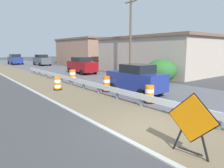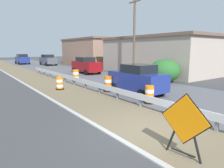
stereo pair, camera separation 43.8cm
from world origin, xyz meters
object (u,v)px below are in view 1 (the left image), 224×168
object	(u,v)px
car_lead_near_lane	(136,79)
car_lead_far_lane	(15,59)
car_mid_far_lane	(82,65)
traffic_barrel_close	(107,85)
traffic_barrel_far	(73,76)
utility_pole_near	(130,37)
warning_sign_diamond	(192,121)
traffic_barrel_nearest	(149,95)
car_trailing_near_lane	(42,60)
traffic_barrel_mid	(58,84)

from	to	relation	value
car_lead_near_lane	car_lead_far_lane	distance (m)	34.83
car_mid_far_lane	traffic_barrel_close	bearing A→B (deg)	-20.90
traffic_barrel_far	car_lead_near_lane	xyz separation A→B (m)	(0.94, -7.66, 0.52)
traffic_barrel_far	car_lead_far_lane	distance (m)	27.18
traffic_barrel_far	car_mid_far_lane	size ratio (longest dim) A/B	0.23
traffic_barrel_far	car_mid_far_lane	bearing A→B (deg)	52.66
traffic_barrel_far	utility_pole_near	world-z (taller)	utility_pole_near
warning_sign_diamond	utility_pole_near	size ratio (longest dim) A/B	0.22
traffic_barrel_nearest	traffic_barrel_far	world-z (taller)	traffic_barrel_far
warning_sign_diamond	car_trailing_near_lane	xyz separation A→B (m)	(8.04, 35.90, -0.01)
traffic_barrel_close	car_lead_near_lane	bearing A→B (deg)	-56.09
traffic_barrel_nearest	traffic_barrel_far	distance (m)	9.98
traffic_barrel_nearest	car_trailing_near_lane	world-z (taller)	car_trailing_near_lane
warning_sign_diamond	traffic_barrel_close	size ratio (longest dim) A/B	1.68
traffic_barrel_nearest	car_lead_far_lane	world-z (taller)	car_lead_far_lane
traffic_barrel_close	car_trailing_near_lane	world-z (taller)	car_trailing_near_lane
car_mid_far_lane	car_trailing_near_lane	bearing A→B (deg)	178.24
car_lead_far_lane	traffic_barrel_far	bearing A→B (deg)	176.87
traffic_barrel_close	car_mid_far_lane	xyz separation A→B (m)	(4.15, 10.98, 0.53)
traffic_barrel_mid	utility_pole_near	distance (m)	10.38
traffic_barrel_mid	car_lead_far_lane	world-z (taller)	car_lead_far_lane
traffic_barrel_nearest	utility_pole_near	world-z (taller)	utility_pole_near
traffic_barrel_nearest	car_lead_near_lane	size ratio (longest dim) A/B	0.24
warning_sign_diamond	utility_pole_near	xyz separation A→B (m)	(10.21, 13.63, 3.36)
traffic_barrel_far	car_trailing_near_lane	size ratio (longest dim) A/B	0.23
traffic_barrel_nearest	car_lead_far_lane	size ratio (longest dim) A/B	0.23
car_lead_far_lane	utility_pole_near	bearing A→B (deg)	-170.00
utility_pole_near	car_lead_near_lane	bearing A→B (deg)	-130.07
traffic_barrel_nearest	car_lead_near_lane	xyz separation A→B (m)	(1.15, 2.31, 0.56)
car_lead_far_lane	warning_sign_diamond	bearing A→B (deg)	172.51
traffic_barrel_far	warning_sign_diamond	bearing A→B (deg)	-104.16
utility_pole_near	car_trailing_near_lane	bearing A→B (deg)	95.57
warning_sign_diamond	traffic_barrel_far	size ratio (longest dim) A/B	1.71
car_lead_far_lane	car_lead_near_lane	bearing A→B (deg)	178.85
car_mid_far_lane	utility_pole_near	world-z (taller)	utility_pole_near
traffic_barrel_nearest	car_trailing_near_lane	bearing A→B (deg)	81.72
car_lead_far_lane	traffic_barrel_mid	bearing A→B (deg)	171.70
traffic_barrel_nearest	traffic_barrel_far	bearing A→B (deg)	88.79
warning_sign_diamond	car_lead_near_lane	bearing A→B (deg)	-131.16
car_trailing_near_lane	car_lead_far_lane	distance (m)	6.85
car_lead_near_lane	car_lead_far_lane	xyz separation A→B (m)	(-0.01, 34.83, 0.02)
warning_sign_diamond	car_lead_far_lane	xyz separation A→B (m)	(4.63, 41.84, 0.01)
car_lead_far_lane	car_mid_far_lane	size ratio (longest dim) A/B	0.93
car_lead_far_lane	car_mid_far_lane	xyz separation A→B (m)	(2.97, -22.06, -0.00)
car_trailing_near_lane	car_mid_far_lane	world-z (taller)	car_mid_far_lane
traffic_barrel_far	car_lead_near_lane	bearing A→B (deg)	-83.00
car_lead_near_lane	car_trailing_near_lane	xyz separation A→B (m)	(3.39, 28.89, 0.01)
traffic_barrel_nearest	traffic_barrel_mid	distance (m)	7.31
car_lead_far_lane	car_trailing_near_lane	bearing A→B (deg)	-151.36
car_lead_near_lane	car_mid_far_lane	distance (m)	13.10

